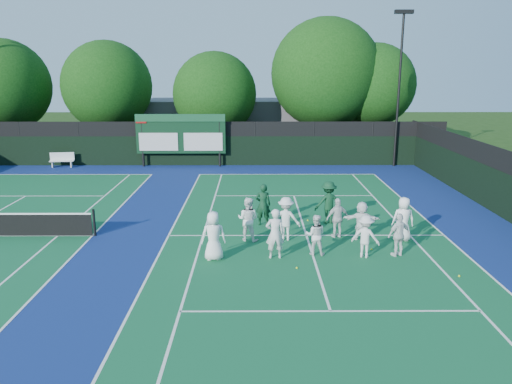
{
  "coord_description": "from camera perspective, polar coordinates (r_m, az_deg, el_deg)",
  "views": [
    {
      "loc": [
        -2.09,
        -17.83,
        6.44
      ],
      "look_at": [
        -2.0,
        3.0,
        1.3
      ],
      "focal_mm": 35.0,
      "sensor_mm": 36.0,
      "label": 1
    }
  ],
  "objects": [
    {
      "name": "tennis_ball_0",
      "position": [
        16.77,
        4.68,
        -8.64
      ],
      "size": [
        0.07,
        0.07,
        0.07
      ],
      "primitive_type": "sphere",
      "color": "#D3ED1B",
      "rests_on": "ground"
    },
    {
      "name": "player_front_3",
      "position": [
        17.88,
        12.4,
        -4.98
      ],
      "size": [
        1.13,
        0.92,
        1.53
      ],
      "primitive_type": "imported",
      "rotation": [
        0.0,
        0.0,
        2.72
      ],
      "color": "silver",
      "rests_on": "ground"
    },
    {
      "name": "bench",
      "position": [
        36.13,
        -21.29,
        3.5
      ],
      "size": [
        1.61,
        0.65,
        0.99
      ],
      "color": "white",
      "rests_on": "ground"
    },
    {
      "name": "tennis_ball_5",
      "position": [
        18.85,
        13.07,
        -6.39
      ],
      "size": [
        0.07,
        0.07,
        0.07
      ],
      "primitive_type": "sphere",
      "color": "#D3ED1B",
      "rests_on": "ground"
    },
    {
      "name": "player_back_4",
      "position": [
        19.91,
        16.48,
        -2.99
      ],
      "size": [
        0.86,
        0.58,
        1.72
      ],
      "primitive_type": "imported",
      "rotation": [
        0.0,
        0.0,
        3.11
      ],
      "color": "white",
      "rests_on": "ground"
    },
    {
      "name": "tree_c",
      "position": [
        37.56,
        -4.51,
        10.87
      ],
      "size": [
        6.14,
        6.14,
        7.74
      ],
      "color": "black",
      "rests_on": "ground"
    },
    {
      "name": "tree_b",
      "position": [
        38.91,
        -16.39,
        11.3
      ],
      "size": [
        6.54,
        6.54,
        8.52
      ],
      "color": "black",
      "rests_on": "ground"
    },
    {
      "name": "player_back_2",
      "position": [
        19.74,
        9.31,
        -2.95
      ],
      "size": [
        1.0,
        0.62,
        1.59
      ],
      "primitive_type": "imported",
      "rotation": [
        0.0,
        0.0,
        3.41
      ],
      "color": "silver",
      "rests_on": "ground"
    },
    {
      "name": "player_back_3",
      "position": [
        19.69,
        11.97,
        -3.22
      ],
      "size": [
        1.46,
        0.64,
        1.52
      ],
      "primitive_type": "imported",
      "rotation": [
        0.0,
        0.0,
        3.0
      ],
      "color": "white",
      "rests_on": "ground"
    },
    {
      "name": "player_front_2",
      "position": [
        17.84,
        6.81,
        -4.89
      ],
      "size": [
        0.79,
        0.66,
        1.48
      ],
      "primitive_type": "imported",
      "rotation": [
        0.0,
        0.0,
        2.99
      ],
      "color": "white",
      "rests_on": "ground"
    },
    {
      "name": "scoreboard",
      "position": [
        34.04,
        -8.62,
        6.53
      ],
      "size": [
        6.0,
        0.21,
        3.55
      ],
      "color": "black",
      "rests_on": "ground"
    },
    {
      "name": "player_front_0",
      "position": [
        17.27,
        -4.88,
        -5.02
      ],
      "size": [
        0.92,
        0.66,
        1.73
      ],
      "primitive_type": "imported",
      "rotation": [
        0.0,
        0.0,
        3.28
      ],
      "color": "white",
      "rests_on": "ground"
    },
    {
      "name": "tennis_ball_3",
      "position": [
        21.81,
        -5.31,
        -3.28
      ],
      "size": [
        0.07,
        0.07,
        0.07
      ],
      "primitive_type": "sphere",
      "color": "#D3ED1B",
      "rests_on": "ground"
    },
    {
      "name": "coach_right",
      "position": [
        21.45,
        8.28,
        -1.2
      ],
      "size": [
        1.3,
        0.91,
        1.84
      ],
      "primitive_type": "imported",
      "rotation": [
        0.0,
        0.0,
        3.35
      ],
      "color": "#103B21",
      "rests_on": "ground"
    },
    {
      "name": "player_back_1",
      "position": [
        19.23,
        3.45,
        -3.07
      ],
      "size": [
        1.19,
        0.81,
        1.7
      ],
      "primitive_type": "imported",
      "rotation": [
        0.0,
        0.0,
        2.97
      ],
      "color": "silver",
      "rests_on": "ground"
    },
    {
      "name": "tennis_ball_1",
      "position": [
        21.87,
        5.93,
        -3.25
      ],
      "size": [
        0.07,
        0.07,
        0.07
      ],
      "primitive_type": "sphere",
      "color": "#D3ED1B",
      "rests_on": "ground"
    },
    {
      "name": "back_fence",
      "position": [
        34.43,
        -6.79,
        5.27
      ],
      "size": [
        34.0,
        0.08,
        3.0
      ],
      "color": "black",
      "rests_on": "ground"
    },
    {
      "name": "coach_left",
      "position": [
        21.02,
        0.81,
        -1.44
      ],
      "size": [
        0.66,
        0.44,
        1.79
      ],
      "primitive_type": "imported",
      "rotation": [
        0.0,
        0.0,
        3.16
      ],
      "color": "#0E351E",
      "rests_on": "ground"
    },
    {
      "name": "near_court",
      "position": [
        20.01,
        5.78,
        -4.96
      ],
      "size": [
        11.05,
        23.85,
        0.01
      ],
      "color": "#125830",
      "rests_on": "ground"
    },
    {
      "name": "tennis_ball_2",
      "position": [
        17.36,
        22.21,
        -8.88
      ],
      "size": [
        0.07,
        0.07,
        0.07
      ],
      "primitive_type": "sphere",
      "color": "#D3ED1B",
      "rests_on": "ground"
    },
    {
      "name": "court_apron",
      "position": [
        20.28,
        -11.39,
        -4.93
      ],
      "size": [
        34.0,
        32.0,
        0.01
      ],
      "primitive_type": "cube",
      "color": "navy",
      "rests_on": "ground"
    },
    {
      "name": "player_back_0",
      "position": [
        19.12,
        -0.93,
        -3.12
      ],
      "size": [
        1.0,
        0.89,
        1.71
      ],
      "primitive_type": "imported",
      "rotation": [
        0.0,
        0.0,
        2.8
      ],
      "color": "white",
      "rests_on": "ground"
    },
    {
      "name": "tree_d",
      "position": [
        37.8,
        8.19,
        12.95
      ],
      "size": [
        7.98,
        7.98,
        10.13
      ],
      "color": "black",
      "rests_on": "ground"
    },
    {
      "name": "clubhouse",
      "position": [
        42.07,
        -0.13,
        7.8
      ],
      "size": [
        18.0,
        6.0,
        4.0
      ],
      "primitive_type": "cube",
      "color": "#56565B",
      "rests_on": "ground"
    },
    {
      "name": "tree_a",
      "position": [
        41.61,
        -26.64,
        10.57
      ],
      "size": [
        6.76,
        6.76,
        8.65
      ],
      "color": "black",
      "rests_on": "ground"
    },
    {
      "name": "player_front_1",
      "position": [
        17.35,
        2.18,
        -4.79
      ],
      "size": [
        0.69,
        0.49,
        1.79
      ],
      "primitive_type": "imported",
      "rotation": [
        0.0,
        0.0,
        3.23
      ],
      "color": "silver",
      "rests_on": "ground"
    },
    {
      "name": "ground",
      "position": [
        19.07,
        6.09,
        -5.95
      ],
      "size": [
        120.0,
        120.0,
        0.0
      ],
      "primitive_type": "plane",
      "color": "#1B370F",
      "rests_on": "ground"
    },
    {
      "name": "player_front_4",
      "position": [
        18.27,
        16.01,
        -4.73
      ],
      "size": [
        1.0,
        0.72,
        1.57
      ],
      "primitive_type": "imported",
      "rotation": [
        0.0,
        0.0,
        3.56
      ],
      "color": "white",
      "rests_on": "ground"
    },
    {
      "name": "tree_e",
      "position": [
        38.49,
        13.52,
        11.59
      ],
      "size": [
        6.02,
        6.02,
        8.34
      ],
      "color": "black",
      "rests_on": "ground"
    },
    {
      "name": "light_pole_right",
      "position": [
        34.88,
        16.14,
        13.1
      ],
      "size": [
        1.2,
        0.3,
        10.12
      ],
      "color": "black",
      "rests_on": "ground"
    }
  ]
}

